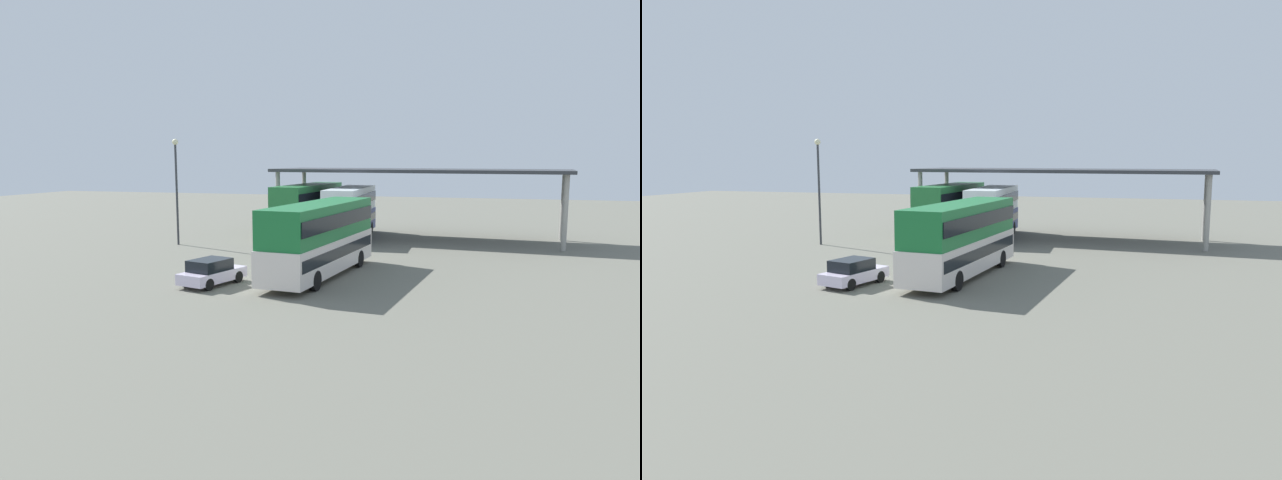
% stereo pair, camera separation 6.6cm
% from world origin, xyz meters
% --- Properties ---
extents(ground_plane, '(140.00, 140.00, 0.00)m').
position_xyz_m(ground_plane, '(0.00, 0.00, 0.00)').
color(ground_plane, '#656559').
extents(double_decker_main, '(3.64, 11.12, 4.01)m').
position_xyz_m(double_decker_main, '(1.29, 2.48, 2.21)').
color(double_decker_main, silver).
rests_on(double_decker_main, ground_plane).
extents(parked_hatchback, '(2.51, 3.91, 1.35)m').
position_xyz_m(parked_hatchback, '(-3.38, -1.22, 0.67)').
color(parked_hatchback, silver).
rests_on(parked_hatchback, ground_plane).
extents(double_decker_near_canopy, '(3.26, 11.05, 4.23)m').
position_xyz_m(double_decker_near_canopy, '(-4.48, 19.05, 2.32)').
color(double_decker_near_canopy, silver).
rests_on(double_decker_near_canopy, ground_plane).
extents(double_decker_mid_row, '(2.83, 10.25, 4.07)m').
position_xyz_m(double_decker_mid_row, '(-0.63, 18.02, 2.24)').
color(double_decker_mid_row, navy).
rests_on(double_decker_mid_row, ground_plane).
extents(depot_canopy, '(23.56, 8.82, 5.54)m').
position_xyz_m(depot_canopy, '(4.51, 19.29, 5.24)').
color(depot_canopy, '#33353A').
rests_on(depot_canopy, ground_plane).
extents(lamppost_tall, '(0.44, 0.44, 7.80)m').
position_xyz_m(lamppost_tall, '(-12.15, 10.92, 4.91)').
color(lamppost_tall, '#33353A').
rests_on(lamppost_tall, ground_plane).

